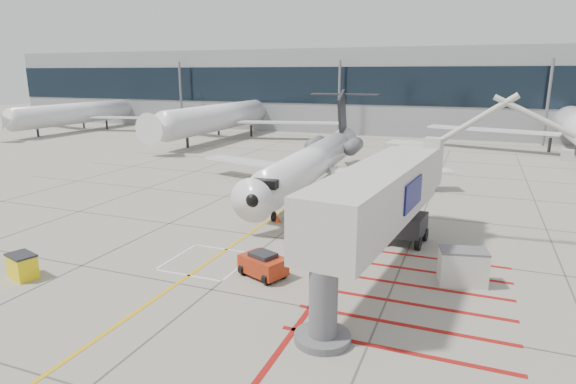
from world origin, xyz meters
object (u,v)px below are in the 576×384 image
at_px(jet_bridge, 378,206).
at_px(pushback_tug, 263,264).
at_px(spill_bin, 22,266).
at_px(regional_jet, 304,149).

xyz_separation_m(jet_bridge, pushback_tug, (-5.33, -1.75, -3.13)).
distance_m(jet_bridge, spill_bin, 18.00).
bearing_deg(spill_bin, jet_bridge, 38.01).
xyz_separation_m(jet_bridge, spill_bin, (-16.55, -6.33, -3.17)).
bearing_deg(spill_bin, regional_jet, 86.75).
bearing_deg(regional_jet, jet_bridge, -61.11).
relative_size(regional_jet, pushback_tug, 13.27).
distance_m(pushback_tug, spill_bin, 12.11).
height_order(regional_jet, pushback_tug, regional_jet).
xyz_separation_m(regional_jet, spill_bin, (-7.64, -20.63, -3.40)).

